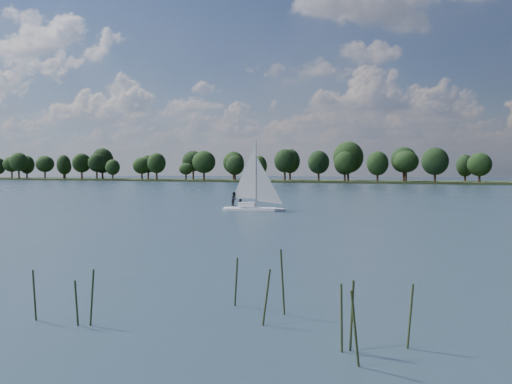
% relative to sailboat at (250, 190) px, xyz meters
% --- Properties ---
extents(ground, '(700.00, 700.00, 0.00)m').
position_rel_sailboat_xyz_m(ground, '(8.39, 61.70, -2.53)').
color(ground, '#233342').
rests_on(ground, ground).
extents(far_shore, '(660.00, 40.00, 1.50)m').
position_rel_sailboat_xyz_m(far_shore, '(8.39, 173.70, -2.53)').
color(far_shore, black).
rests_on(far_shore, ground).
extents(sailboat, '(7.15, 3.89, 9.07)m').
position_rel_sailboat_xyz_m(sailboat, '(0.00, 0.00, 0.00)').
color(sailboat, white).
rests_on(sailboat, ground).
extents(dinghy_pink, '(2.51, 2.23, 3.88)m').
position_rel_sailboat_xyz_m(dinghy_pink, '(-63.25, 123.22, -1.61)').
color(dinghy_pink, silver).
rests_on(dinghy_pink, ground).
extents(pontoon, '(4.28, 2.65, 0.50)m').
position_rel_sailboat_xyz_m(pontoon, '(-167.62, 156.09, -2.53)').
color(pontoon, '#57595C').
rests_on(pontoon, ground).
extents(treeline, '(562.52, 73.67, 18.64)m').
position_rel_sailboat_xyz_m(treeline, '(-1.69, 169.88, 5.56)').
color(treeline, black).
rests_on(treeline, ground).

